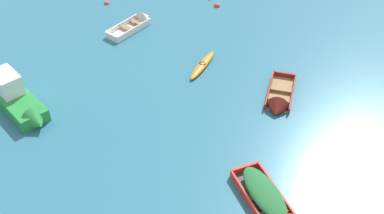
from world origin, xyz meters
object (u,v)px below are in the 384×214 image
Objects in this scene: rowboat_maroon_cluster_outer at (278,103)px; mooring_buoy_outer_edge at (210,0)px; rowboat_white_outer_right at (138,23)px; mooring_buoy_midfield at (217,6)px; kayak_orange_near_left at (202,65)px; mooring_buoy_between_boats_left at (107,4)px; rowboat_red_near_camera at (272,208)px; motor_launch_green_back_row_left at (17,100)px.

rowboat_maroon_cluster_outer is 12.95m from mooring_buoy_outer_edge.
rowboat_white_outer_right reaches higher than mooring_buoy_midfield.
kayak_orange_near_left reaches higher than mooring_buoy_between_boats_left.
rowboat_red_near_camera is 14.72m from motor_launch_green_back_row_left.
rowboat_maroon_cluster_outer reaches higher than rowboat_white_outer_right.
kayak_orange_near_left is 6.70× the size of mooring_buoy_midfield.
rowboat_white_outer_right is (-7.37, 15.92, -0.14)m from rowboat_red_near_camera.
motor_launch_green_back_row_left reaches higher than mooring_buoy_between_boats_left.
kayak_orange_near_left is 7.86m from mooring_buoy_midfield.
mooring_buoy_midfield is 1.23× the size of mooring_buoy_between_boats_left.
motor_launch_green_back_row_left is at bearing -158.29° from kayak_orange_near_left.
rowboat_maroon_cluster_outer reaches higher than mooring_buoy_between_boats_left.
kayak_orange_near_left is at bearing -48.78° from mooring_buoy_between_boats_left.
rowboat_maroon_cluster_outer is at bearing 1.53° from motor_launch_green_back_row_left.
mooring_buoy_between_boats_left is 7.73m from mooring_buoy_outer_edge.
rowboat_maroon_cluster_outer reaches higher than mooring_buoy_midfield.
mooring_buoy_between_boats_left is (-2.63, 3.09, -0.20)m from rowboat_white_outer_right.
rowboat_white_outer_right reaches higher than mooring_buoy_outer_edge.
motor_launch_green_back_row_left is at bearing -129.75° from mooring_buoy_outer_edge.
rowboat_maroon_cluster_outer is (8.60, -8.62, -0.02)m from rowboat_white_outer_right.
motor_launch_green_back_row_left reaches higher than rowboat_maroon_cluster_outer.
kayak_orange_near_left is 5.51m from rowboat_maroon_cluster_outer.
kayak_orange_near_left is at bearing -48.31° from rowboat_white_outer_right.
rowboat_white_outer_right is at bearing -142.80° from mooring_buoy_outer_edge.
rowboat_white_outer_right is at bearing 58.04° from motor_launch_green_back_row_left.
rowboat_maroon_cluster_outer is 8.37× the size of mooring_buoy_midfield.
mooring_buoy_outer_edge is at bearing 5.63° from mooring_buoy_between_boats_left.
mooring_buoy_between_boats_left is at bearing 133.81° from rowboat_maroon_cluster_outer.
mooring_buoy_between_boats_left is at bearing 117.76° from rowboat_red_near_camera.
mooring_buoy_between_boats_left is at bearing -174.37° from mooring_buoy_outer_edge.
motor_launch_green_back_row_left is 1.26× the size of rowboat_maroon_cluster_outer.
rowboat_white_outer_right is at bearing -153.34° from mooring_buoy_midfield.
mooring_buoy_outer_edge is (10.68, 12.84, -0.60)m from motor_launch_green_back_row_left.
rowboat_red_near_camera is 17.55m from rowboat_white_outer_right.
kayak_orange_near_left is at bearing -94.01° from mooring_buoy_outer_edge.
kayak_orange_near_left reaches higher than mooring_buoy_midfield.
rowboat_white_outer_right is 6.36m from mooring_buoy_outer_edge.
rowboat_red_near_camera is 7.41m from rowboat_maroon_cluster_outer.
mooring_buoy_between_boats_left is at bearing 130.44° from rowboat_white_outer_right.
mooring_buoy_between_boats_left is at bearing 76.13° from motor_launch_green_back_row_left.
mooring_buoy_midfield is 1.16m from mooring_buoy_outer_edge.
rowboat_maroon_cluster_outer is at bearing -75.11° from mooring_buoy_midfield.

